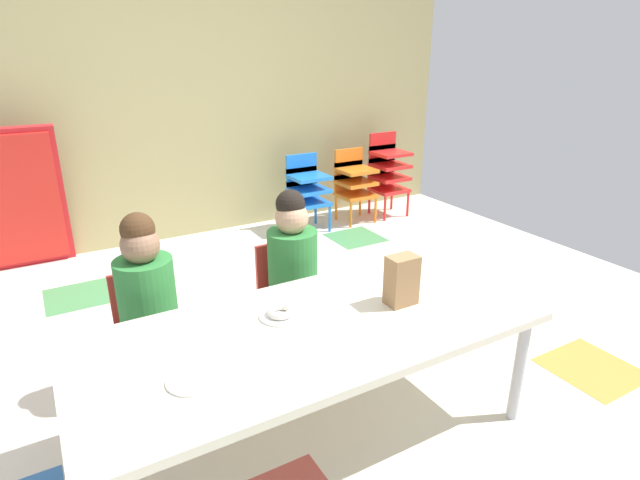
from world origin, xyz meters
name	(u,v)px	position (x,y,z in m)	size (l,w,h in m)	color
ground_plane	(286,359)	(0.00, -0.01, -0.01)	(5.54, 4.41, 0.02)	silver
back_wall	(161,83)	(0.00, 2.21, 1.31)	(5.54, 0.10, 2.62)	tan
craft_table	(313,335)	(-0.16, -0.60, 0.51)	(1.85, 0.82, 0.55)	beige
seated_child_near_camera	(146,291)	(-0.67, 0.04, 0.55)	(0.32, 0.31, 0.92)	red
seated_child_middle_seat	(292,259)	(0.07, 0.04, 0.55)	(0.34, 0.34, 0.92)	red
kid_chair_blue_stack	(307,187)	(1.09, 1.77, 0.40)	(0.32, 0.30, 0.68)	blue
kid_chair_orange_stack	(354,180)	(1.60, 1.77, 0.40)	(0.32, 0.30, 0.68)	orange
kid_chair_red_stack	(387,169)	(1.99, 1.77, 0.46)	(0.32, 0.30, 0.80)	red
paper_bag_brown	(402,280)	(0.26, -0.62, 0.66)	(0.13, 0.09, 0.22)	#9E754C
paper_plate_near_edge	(281,316)	(-0.24, -0.46, 0.55)	(0.18, 0.18, 0.01)	white
paper_plate_center_table	(193,380)	(-0.68, -0.71, 0.55)	(0.18, 0.18, 0.01)	white
donut_powdered_on_plate	(281,311)	(-0.24, -0.46, 0.57)	(0.12, 0.12, 0.03)	white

